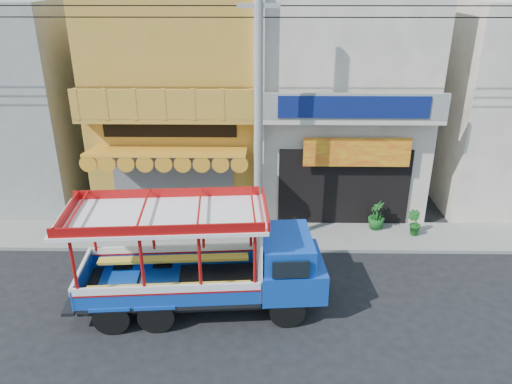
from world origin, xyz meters
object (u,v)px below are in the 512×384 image
songthaew_truck (217,260)px  potted_plant_b (414,223)px  green_sign (87,223)px  utility_pole (264,99)px  potted_plant_c (377,215)px

songthaew_truck → potted_plant_b: size_ratio=7.80×
songthaew_truck → potted_plant_b: (6.40, 4.05, -0.94)m
songthaew_truck → green_sign: 6.22m
utility_pole → green_sign: utility_pole is taller
potted_plant_b → utility_pole: bearing=57.5°
utility_pole → songthaew_truck: utility_pole is taller
utility_pole → green_sign: bearing=174.2°
songthaew_truck → potted_plant_b: bearing=32.3°
utility_pole → songthaew_truck: 4.93m
utility_pole → green_sign: (-6.00, 0.61, -4.45)m
songthaew_truck → green_sign: size_ratio=6.17×
songthaew_truck → green_sign: songthaew_truck is taller
utility_pole → songthaew_truck: size_ratio=4.10×
utility_pole → potted_plant_c: (4.00, 1.24, -4.40)m
songthaew_truck → green_sign: bearing=141.4°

